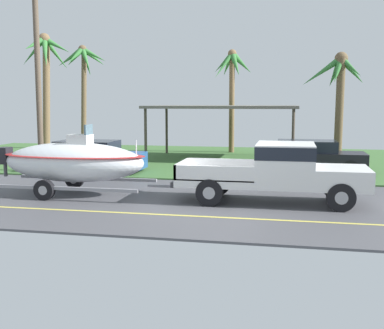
{
  "coord_description": "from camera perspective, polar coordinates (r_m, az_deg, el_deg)",
  "views": [
    {
      "loc": [
        2.0,
        -14.28,
        3.02
      ],
      "look_at": [
        -1.06,
        0.65,
        1.07
      ],
      "focal_mm": 45.6,
      "sensor_mm": 36.0,
      "label": 1
    }
  ],
  "objects": [
    {
      "name": "palm_tree_mid",
      "position": [
        24.29,
        16.93,
        9.11
      ],
      "size": [
        3.02,
        2.48,
        5.37
      ],
      "color": "brown",
      "rests_on": "ground"
    },
    {
      "name": "parked_sedan_near",
      "position": [
        21.75,
        13.7,
        0.88
      ],
      "size": [
        4.48,
        1.83,
        1.38
      ],
      "color": "black",
      "rests_on": "ground"
    },
    {
      "name": "utility_pole",
      "position": [
        22.02,
        -17.6,
        10.77
      ],
      "size": [
        0.24,
        1.8,
        8.66
      ],
      "color": "brown",
      "rests_on": "ground"
    },
    {
      "name": "parked_sedan_far",
      "position": [
        21.47,
        -11.69,
        0.86
      ],
      "size": [
        4.41,
        1.88,
        1.38
      ],
      "color": "#234C89",
      "rests_on": "ground"
    },
    {
      "name": "palm_tree_near_right",
      "position": [
        27.39,
        -16.74,
        10.81
      ],
      "size": [
        2.83,
        2.74,
        6.63
      ],
      "color": "brown",
      "rests_on": "ground"
    },
    {
      "name": "boat_on_trailer",
      "position": [
        16.43,
        -13.71,
        0.33
      ],
      "size": [
        6.1,
        2.38,
        2.31
      ],
      "color": "gray",
      "rests_on": "ground"
    },
    {
      "name": "palm_tree_near_left",
      "position": [
        31.94,
        -12.64,
        10.9
      ],
      "size": [
        3.14,
        2.97,
        6.57
      ],
      "color": "brown",
      "rests_on": "ground"
    },
    {
      "name": "carport_awning",
      "position": [
        25.81,
        3.68,
        6.61
      ],
      "size": [
        7.76,
        4.7,
        2.85
      ],
      "color": "#4C4238",
      "rests_on": "ground"
    },
    {
      "name": "ground",
      "position": [
        22.95,
        6.49,
        -0.34
      ],
      "size": [
        36.0,
        22.0,
        0.11
      ],
      "color": "#4C4C51"
    },
    {
      "name": "palm_tree_far_left",
      "position": [
        29.16,
        4.82,
        10.42
      ],
      "size": [
        2.39,
        2.99,
        6.09
      ],
      "color": "brown",
      "rests_on": "ground"
    },
    {
      "name": "pickup_truck_towing",
      "position": [
        14.88,
        10.7,
        -0.59
      ],
      "size": [
        5.87,
        2.04,
        1.8
      ],
      "color": "silver",
      "rests_on": "ground"
    }
  ]
}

